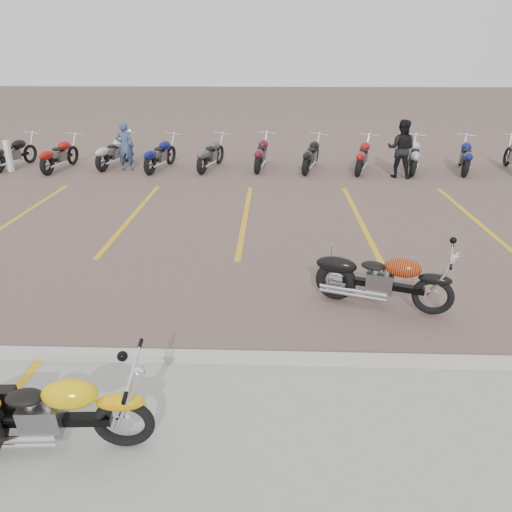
{
  "coord_description": "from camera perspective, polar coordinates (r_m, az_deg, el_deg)",
  "views": [
    {
      "loc": [
        0.66,
        -7.34,
        3.68
      ],
      "look_at": [
        0.41,
        -0.26,
        0.75
      ],
      "focal_mm": 35.0,
      "sensor_mm": 36.0,
      "label": 1
    }
  ],
  "objects": [
    {
      "name": "ground",
      "position": [
        8.24,
        -2.78,
        -4.09
      ],
      "size": [
        100.0,
        100.0,
        0.0
      ],
      "primitive_type": "plane",
      "color": "brown",
      "rests_on": "ground"
    },
    {
      "name": "curb",
      "position": [
        6.49,
        -4.23,
        -11.53
      ],
      "size": [
        60.0,
        0.18,
        0.12
      ],
      "primitive_type": "cube",
      "color": "#ADAAA3",
      "rests_on": "ground"
    },
    {
      "name": "parking_stripes",
      "position": [
        11.94,
        -1.24,
        4.52
      ],
      "size": [
        38.0,
        5.5,
        0.01
      ],
      "primitive_type": null,
      "color": "gold",
      "rests_on": "ground"
    },
    {
      "name": "yellow_cruiser",
      "position": [
        5.47,
        -23.11,
        -16.21
      ],
      "size": [
        2.06,
        0.33,
        0.85
      ],
      "rotation": [
        0.11,
        0.0,
        0.06
      ],
      "color": "black",
      "rests_on": "ground"
    },
    {
      "name": "flame_cruiser",
      "position": [
        7.84,
        13.95,
        -2.78
      ],
      "size": [
        2.01,
        0.82,
        0.86
      ],
      "rotation": [
        0.07,
        0.0,
        -0.34
      ],
      "color": "black",
      "rests_on": "ground"
    },
    {
      "name": "person_a",
      "position": [
        17.17,
        -14.73,
        12.02
      ],
      "size": [
        0.59,
        0.41,
        1.56
      ],
      "primitive_type": "imported",
      "rotation": [
        0.0,
        0.0,
        3.2
      ],
      "color": "navy",
      "rests_on": "ground"
    },
    {
      "name": "person_b",
      "position": [
        16.27,
        16.25,
        11.68
      ],
      "size": [
        1.04,
        0.94,
        1.76
      ],
      "primitive_type": "imported",
      "rotation": [
        0.0,
        0.0,
        2.76
      ],
      "color": "black",
      "rests_on": "ground"
    },
    {
      "name": "bollard",
      "position": [
        18.36,
        -26.43,
        10.19
      ],
      "size": [
        0.16,
        0.16,
        1.0
      ],
      "primitive_type": "cube",
      "rotation": [
        0.0,
        0.0,
        -0.09
      ],
      "color": "white",
      "rests_on": "ground"
    },
    {
      "name": "bg_bike_row",
      "position": [
        16.83,
        9.1,
        11.47
      ],
      "size": [
        22.48,
        2.09,
        1.1
      ],
      "color": "black",
      "rests_on": "ground"
    }
  ]
}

